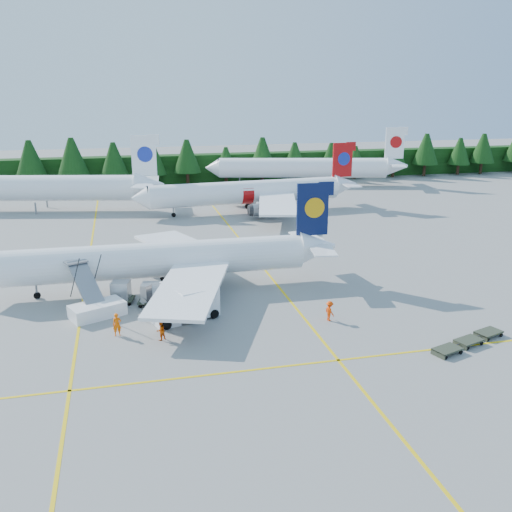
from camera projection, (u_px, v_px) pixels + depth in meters
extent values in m
plane|color=gray|center=(246.00, 336.00, 48.51)|extent=(320.00, 320.00, 0.00)
cube|color=yellow|center=(87.00, 275.00, 64.05)|extent=(0.25, 120.00, 0.01)
cube|color=yellow|center=(259.00, 263.00, 68.48)|extent=(0.25, 120.00, 0.01)
cube|color=yellow|center=(264.00, 369.00, 42.92)|extent=(80.00, 0.25, 0.01)
cube|color=black|center=(165.00, 169.00, 124.07)|extent=(220.00, 4.00, 6.00)
cylinder|color=white|center=(155.00, 260.00, 58.56)|extent=(31.02, 4.25, 3.64)
cube|color=#08123B|center=(312.00, 209.00, 60.67)|extent=(3.47, 0.39, 5.65)
cube|color=white|center=(175.00, 244.00, 66.51)|extent=(9.19, 14.65, 1.03)
cylinder|color=gray|center=(161.00, 261.00, 64.21)|extent=(3.13, 1.97, 1.91)
cube|color=white|center=(189.00, 288.00, 52.02)|extent=(9.64, 14.69, 1.03)
cylinder|color=gray|center=(168.00, 293.00, 54.32)|extent=(3.13, 1.97, 1.91)
cylinder|color=gray|center=(37.00, 291.00, 56.88)|extent=(0.22, 0.22, 1.55)
cylinder|color=white|center=(246.00, 192.00, 95.02)|extent=(32.32, 5.92, 3.78)
cone|color=white|center=(140.00, 198.00, 90.10)|extent=(2.89, 3.95, 3.78)
cube|color=#AF0B0C|center=(342.00, 160.00, 98.62)|extent=(3.61, 0.57, 5.86)
cube|color=white|center=(248.00, 187.00, 103.34)|extent=(10.54, 15.27, 1.07)
cylinder|color=gray|center=(242.00, 197.00, 100.85)|extent=(3.34, 2.20, 1.99)
cube|color=white|center=(278.00, 204.00, 88.63)|extent=(8.97, 15.13, 1.07)
cylinder|color=gray|center=(261.00, 210.00, 90.81)|extent=(3.34, 2.20, 1.99)
cylinder|color=gray|center=(173.00, 212.00, 92.31)|extent=(0.23, 0.23, 1.61)
cylinder|color=white|center=(27.00, 188.00, 95.98)|extent=(36.86, 12.04, 4.33)
cube|color=white|center=(144.00, 156.00, 94.80)|extent=(4.10, 1.24, 6.71)
cylinder|color=white|center=(303.00, 168.00, 120.77)|extent=(35.29, 12.12, 4.15)
cone|color=white|center=(213.00, 168.00, 120.73)|extent=(3.78, 4.71, 4.15)
cube|color=white|center=(395.00, 143.00, 119.32)|extent=(3.92, 1.26, 6.43)
cylinder|color=gray|center=(240.00, 181.00, 121.58)|extent=(0.25, 0.25, 1.66)
cube|color=white|center=(97.00, 310.00, 52.49)|extent=(5.42, 4.26, 1.26)
cube|color=gray|center=(86.00, 283.00, 53.66)|extent=(3.54, 4.92, 3.40)
cube|color=gray|center=(76.00, 262.00, 54.96)|extent=(2.44, 2.10, 0.14)
cube|color=silver|center=(166.00, 313.00, 50.63)|extent=(2.59, 2.59, 2.14)
cube|color=black|center=(165.00, 308.00, 50.48)|extent=(2.27, 2.39, 0.92)
cube|color=silver|center=(197.00, 302.00, 52.06)|extent=(4.20, 3.31, 2.65)
cube|color=#353B2B|center=(447.00, 349.00, 45.21)|extent=(2.56, 2.03, 0.13)
cube|color=#353B2B|center=(469.00, 340.00, 46.77)|extent=(2.56, 2.03, 0.13)
cube|color=#353B2B|center=(489.00, 332.00, 48.33)|extent=(2.56, 2.03, 0.13)
cube|color=#353B2B|center=(121.00, 299.00, 55.86)|extent=(2.78, 2.39, 0.15)
cube|color=#ACAFB1|center=(121.00, 290.00, 55.59)|extent=(2.04, 2.00, 1.69)
cube|color=#353B2B|center=(151.00, 301.00, 55.28)|extent=(2.78, 2.39, 0.15)
cube|color=#ACAFB1|center=(151.00, 292.00, 55.01)|extent=(2.04, 2.00, 1.69)
imported|color=#FB5E05|center=(117.00, 325.00, 48.34)|extent=(0.77, 0.54, 2.01)
imported|color=#D84804|center=(161.00, 330.00, 47.57)|extent=(1.06, 1.02, 1.73)
imported|color=#FF3E05|center=(330.00, 311.00, 51.48)|extent=(0.67, 0.86, 1.86)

